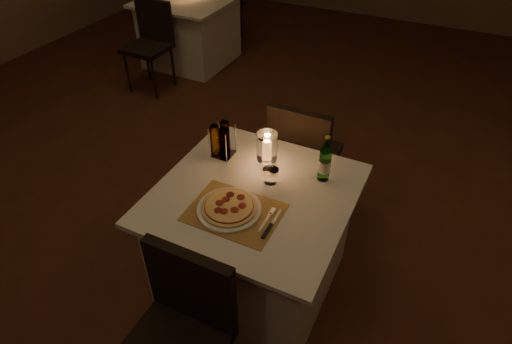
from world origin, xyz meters
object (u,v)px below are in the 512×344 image
at_px(plate, 229,209).
at_px(tumbler, 270,176).
at_px(pizza, 229,207).
at_px(water_bottle, 325,162).
at_px(main_table, 254,240).
at_px(hurricane_candle, 267,148).
at_px(chair_near, 182,323).
at_px(neighbor_table_left, 190,31).
at_px(chair_far, 302,150).

bearing_deg(plate, tumbler, 72.48).
bearing_deg(pizza, water_bottle, 52.92).
relative_size(main_table, plate, 3.12).
relative_size(water_bottle, hurricane_candle, 1.25).
distance_m(tumbler, water_bottle, 0.29).
distance_m(plate, hurricane_candle, 0.42).
bearing_deg(pizza, chair_near, -84.65).
relative_size(main_table, neighbor_table_left, 1.00).
xyz_separation_m(chair_near, chair_far, (-0.00, 1.43, 0.00)).
relative_size(chair_near, hurricane_candle, 4.12).
relative_size(main_table, tumbler, 11.54).
bearing_deg(hurricane_candle, pizza, -92.26).
height_order(pizza, neighbor_table_left, pizza).
bearing_deg(plate, chair_far, 86.80).
relative_size(chair_far, hurricane_candle, 4.12).
distance_m(pizza, neighbor_table_left, 3.52).
height_order(main_table, pizza, pizza).
bearing_deg(tumbler, hurricane_candle, 123.01).
bearing_deg(plate, main_table, 74.48).
height_order(plate, water_bottle, water_bottle).
xyz_separation_m(main_table, pizza, (-0.05, -0.18, 0.39)).
distance_m(pizza, tumbler, 0.30).
bearing_deg(chair_far, chair_near, -90.00).
xyz_separation_m(pizza, hurricane_candle, (0.02, 0.41, 0.10)).
relative_size(plate, water_bottle, 1.17).
xyz_separation_m(water_bottle, hurricane_candle, (-0.32, -0.04, 0.02)).
height_order(pizza, hurricane_candle, hurricane_candle).
distance_m(main_table, tumbler, 0.43).
distance_m(chair_near, water_bottle, 1.06).
relative_size(tumbler, hurricane_candle, 0.40).
relative_size(chair_far, water_bottle, 3.30).
bearing_deg(tumbler, chair_far, 93.93).
bearing_deg(chair_near, neighbor_table_left, 122.58).
bearing_deg(hurricane_candle, plate, -92.25).
height_order(chair_far, water_bottle, water_bottle).
relative_size(pizza, neighbor_table_left, 0.28).
relative_size(main_table, chair_near, 1.11).
bearing_deg(neighbor_table_left, chair_near, -57.42).
relative_size(chair_near, chair_far, 1.00).
relative_size(main_table, pizza, 3.57).
bearing_deg(hurricane_candle, tumbler, -56.99).
height_order(main_table, water_bottle, water_bottle).
height_order(chair_far, pizza, chair_far).
distance_m(chair_far, neighbor_table_left, 2.87).
bearing_deg(neighbor_table_left, water_bottle, -44.34).
xyz_separation_m(main_table, neighbor_table_left, (-2.13, 2.63, 0.00)).
bearing_deg(neighbor_table_left, chair_far, -41.85).
height_order(main_table, plate, plate).
height_order(tumbler, water_bottle, water_bottle).
bearing_deg(hurricane_candle, main_table, -81.45).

